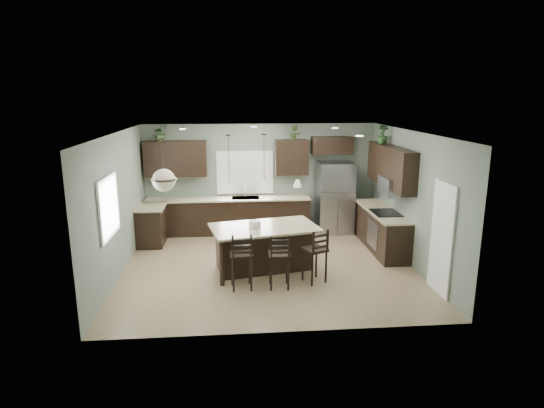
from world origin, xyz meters
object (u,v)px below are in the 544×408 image
at_px(refrigerator, 335,198).
at_px(bar_stool_left, 241,260).
at_px(bar_stool_right, 315,255).
at_px(bar_stool_center, 279,260).
at_px(plant_back_left, 161,133).
at_px(kitchen_island, 264,248).
at_px(serving_dish, 255,224).

bearing_deg(refrigerator, bar_stool_left, -126.59).
relative_size(refrigerator, bar_stool_right, 1.72).
relative_size(bar_stool_center, plant_back_left, 2.71).
height_order(kitchen_island, bar_stool_left, bar_stool_left).
xyz_separation_m(bar_stool_left, bar_stool_center, (0.70, -0.01, -0.02)).
relative_size(refrigerator, bar_stool_left, 1.68).
distance_m(refrigerator, bar_stool_right, 3.39).
height_order(bar_stool_left, bar_stool_right, bar_stool_left).
bearing_deg(kitchen_island, bar_stool_center, -88.87).
xyz_separation_m(bar_stool_center, plant_back_left, (-2.58, 3.64, 2.06)).
bearing_deg(kitchen_island, bar_stool_right, -49.67).
distance_m(bar_stool_right, plant_back_left, 5.18).
bearing_deg(bar_stool_right, bar_stool_center, 170.79).
distance_m(bar_stool_left, bar_stool_center, 0.70).
xyz_separation_m(bar_stool_center, bar_stool_right, (0.70, 0.20, 0.01)).
bearing_deg(plant_back_left, refrigerator, -3.44).
bearing_deg(refrigerator, plant_back_left, 176.56).
bearing_deg(bar_stool_left, bar_stool_right, 3.72).
bearing_deg(plant_back_left, serving_dish, -51.97).
distance_m(bar_stool_center, plant_back_left, 4.92).
distance_m(refrigerator, bar_stool_center, 3.85).
height_order(refrigerator, bar_stool_center, refrigerator).
relative_size(kitchen_island, plant_back_left, 5.38).
xyz_separation_m(serving_dish, plant_back_left, (-2.18, 2.78, 1.60)).
bearing_deg(bar_stool_right, plant_back_left, 108.60).
bearing_deg(bar_stool_center, plant_back_left, 126.78).
height_order(kitchen_island, serving_dish, serving_dish).
bearing_deg(refrigerator, serving_dish, -131.22).
distance_m(kitchen_island, bar_stool_left, 1.02).
bearing_deg(bar_stool_center, bar_stool_left, -179.33).
bearing_deg(refrigerator, kitchen_island, -129.06).
height_order(refrigerator, plant_back_left, plant_back_left).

